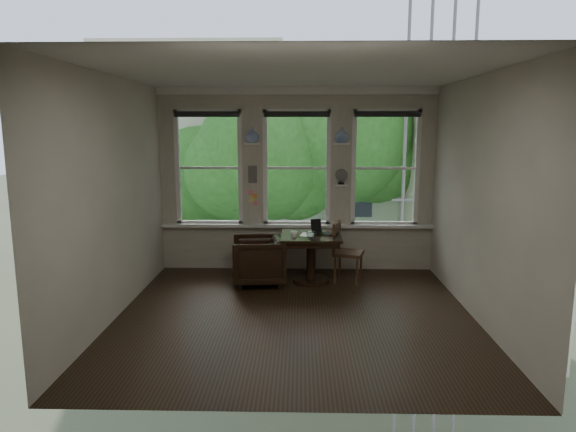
{
  "coord_description": "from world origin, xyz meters",
  "views": [
    {
      "loc": [
        0.07,
        -6.21,
        2.37
      ],
      "look_at": [
        -0.11,
        0.9,
        1.13
      ],
      "focal_mm": 32.0,
      "sensor_mm": 36.0,
      "label": 1
    }
  ],
  "objects_px": {
    "table": "(311,259)",
    "mug": "(294,234)",
    "armchair_left": "(258,260)",
    "laptop": "(327,234)",
    "side_chair_right": "(349,253)"
  },
  "relations": [
    {
      "from": "table",
      "to": "side_chair_right",
      "type": "xyz_separation_m",
      "value": [
        0.58,
        0.06,
        0.09
      ]
    },
    {
      "from": "laptop",
      "to": "mug",
      "type": "bearing_deg",
      "value": -148.08
    },
    {
      "from": "table",
      "to": "laptop",
      "type": "distance_m",
      "value": 0.46
    },
    {
      "from": "side_chair_right",
      "to": "mug",
      "type": "bearing_deg",
      "value": 122.49
    },
    {
      "from": "armchair_left",
      "to": "laptop",
      "type": "height_order",
      "value": "laptop"
    },
    {
      "from": "laptop",
      "to": "mug",
      "type": "distance_m",
      "value": 0.53
    },
    {
      "from": "table",
      "to": "mug",
      "type": "xyz_separation_m",
      "value": [
        -0.26,
        -0.19,
        0.42
      ]
    },
    {
      "from": "side_chair_right",
      "to": "laptop",
      "type": "height_order",
      "value": "side_chair_right"
    },
    {
      "from": "mug",
      "to": "side_chair_right",
      "type": "bearing_deg",
      "value": 16.19
    },
    {
      "from": "table",
      "to": "side_chair_right",
      "type": "relative_size",
      "value": 0.98
    },
    {
      "from": "armchair_left",
      "to": "mug",
      "type": "distance_m",
      "value": 0.7
    },
    {
      "from": "table",
      "to": "mug",
      "type": "distance_m",
      "value": 0.53
    },
    {
      "from": "armchair_left",
      "to": "side_chair_right",
      "type": "relative_size",
      "value": 0.87
    },
    {
      "from": "armchair_left",
      "to": "laptop",
      "type": "bearing_deg",
      "value": 87.57
    },
    {
      "from": "mug",
      "to": "armchair_left",
      "type": "bearing_deg",
      "value": 169.37
    }
  ]
}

